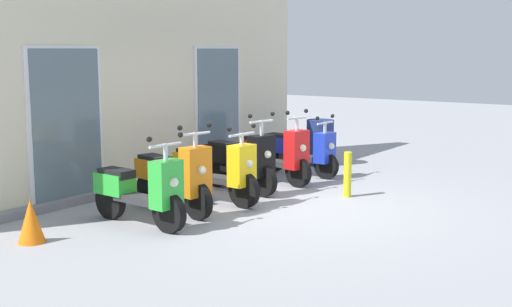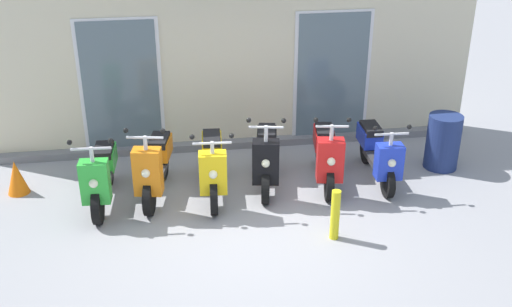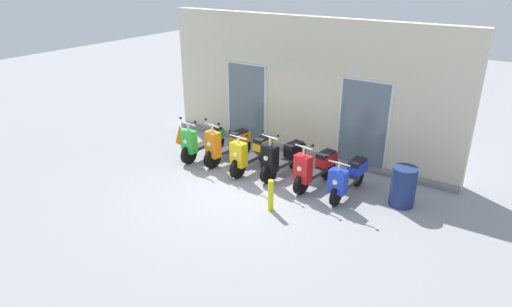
% 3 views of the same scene
% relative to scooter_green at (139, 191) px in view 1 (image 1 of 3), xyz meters
% --- Properties ---
extents(ground_plane, '(40.00, 40.00, 0.00)m').
position_rel_scooter_green_xyz_m(ground_plane, '(2.04, -0.97, -0.46)').
color(ground_plane, '#939399').
extents(storefront_facade, '(8.46, 0.50, 3.67)m').
position_rel_scooter_green_xyz_m(storefront_facade, '(2.04, 1.87, 1.31)').
color(storefront_facade, beige).
rests_on(storefront_facade, ground_plane).
extents(scooter_green, '(0.59, 1.62, 1.23)m').
position_rel_scooter_green_xyz_m(scooter_green, '(0.00, 0.00, 0.00)').
color(scooter_green, black).
rests_on(scooter_green, ground_plane).
extents(scooter_orange, '(0.65, 1.59, 1.29)m').
position_rel_scooter_green_xyz_m(scooter_orange, '(0.76, 0.08, 0.04)').
color(scooter_orange, black).
rests_on(scooter_orange, ground_plane).
extents(scooter_yellow, '(0.60, 1.66, 1.19)m').
position_rel_scooter_green_xyz_m(scooter_yellow, '(1.59, 0.02, 0.03)').
color(scooter_yellow, black).
rests_on(scooter_yellow, ground_plane).
extents(scooter_black, '(0.64, 1.55, 1.30)m').
position_rel_scooter_green_xyz_m(scooter_black, '(2.41, 0.15, 0.03)').
color(scooter_black, black).
rests_on(scooter_black, ground_plane).
extents(scooter_red, '(0.60, 1.56, 1.28)m').
position_rel_scooter_green_xyz_m(scooter_red, '(3.32, 0.09, 0.03)').
color(scooter_red, black).
rests_on(scooter_red, ground_plane).
extents(scooter_blue, '(0.56, 1.61, 1.12)m').
position_rel_scooter_green_xyz_m(scooter_blue, '(4.14, 0.11, -0.00)').
color(scooter_blue, black).
rests_on(scooter_blue, ground_plane).
extents(traffic_cone, '(0.32, 0.32, 0.52)m').
position_rel_scooter_green_xyz_m(traffic_cone, '(-1.28, 0.51, -0.20)').
color(traffic_cone, orange).
rests_on(traffic_cone, ground_plane).
extents(trash_bin, '(0.53, 0.53, 0.89)m').
position_rel_scooter_green_xyz_m(trash_bin, '(5.30, 0.35, -0.02)').
color(trash_bin, navy).
rests_on(trash_bin, ground_plane).
extents(curb_bollard, '(0.12, 0.12, 0.70)m').
position_rel_scooter_green_xyz_m(curb_bollard, '(3.04, -1.41, -0.11)').
color(curb_bollard, yellow).
rests_on(curb_bollard, ground_plane).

